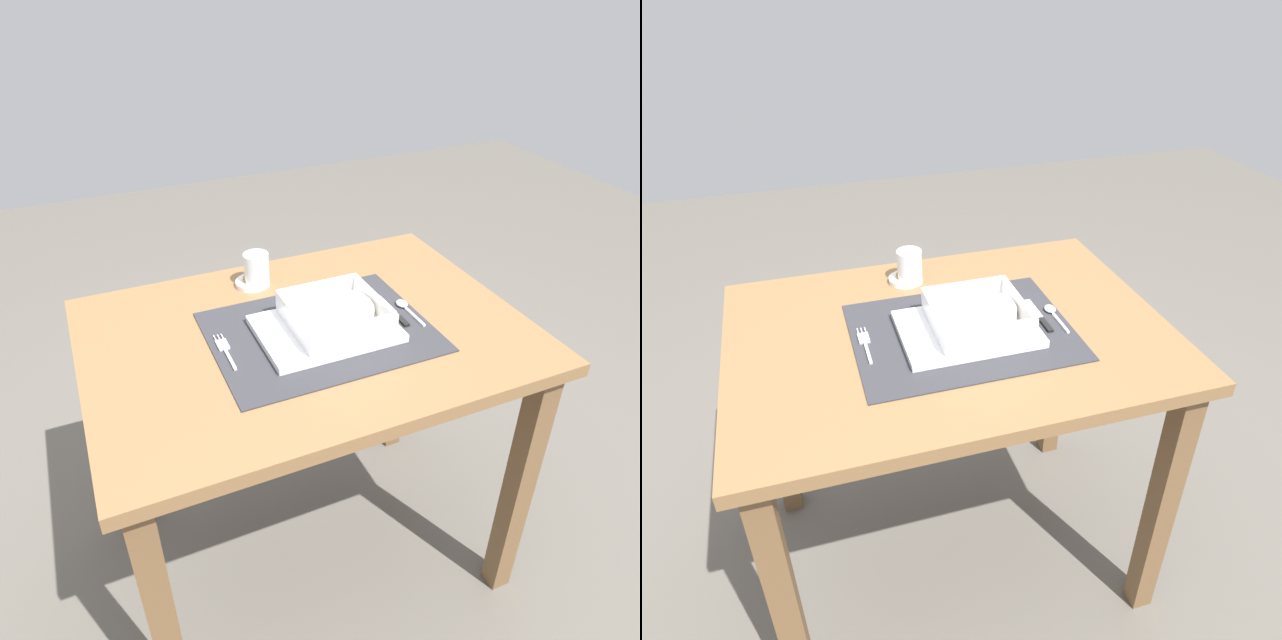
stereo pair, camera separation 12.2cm
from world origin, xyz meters
The scene contains 11 objects.
ground_plane centered at (0.00, 0.00, 0.00)m, with size 6.00×6.00×0.00m, color #59544C.
dining_table centered at (0.00, 0.00, 0.60)m, with size 0.91×0.66×0.72m.
placemat centered at (0.02, -0.02, 0.72)m, with size 0.45×0.35×0.00m, color #2D2D33.
serving_plate centered at (0.03, -0.03, 0.73)m, with size 0.28×0.20×0.02m, color white.
porridge_bowl centered at (0.05, -0.03, 0.76)m, with size 0.19×0.19×0.05m.
fork centered at (-0.18, 0.00, 0.72)m, with size 0.02×0.13×0.00m.
spoon centered at (0.23, -0.01, 0.73)m, with size 0.02×0.11×0.01m.
butter_knife centered at (0.20, -0.02, 0.72)m, with size 0.01×0.13×0.01m.
bread_knife centered at (0.17, -0.04, 0.72)m, with size 0.01×0.13×0.01m.
drinking_glass centered at (-0.03, 0.22, 0.76)m, with size 0.06×0.06×0.08m.
condiment_saucer centered at (-0.04, 0.23, 0.73)m, with size 0.08×0.08×0.04m.
Camera 1 is at (-0.39, -0.96, 1.41)m, focal length 33.44 mm.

